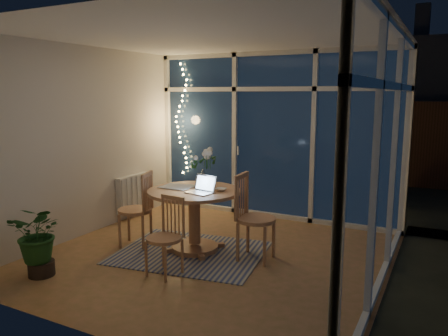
{
  "coord_description": "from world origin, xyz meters",
  "views": [
    {
      "loc": [
        2.47,
        -4.43,
        1.95
      ],
      "look_at": [
        0.03,
        0.25,
        1.06
      ],
      "focal_mm": 35.0,
      "sensor_mm": 36.0,
      "label": 1
    }
  ],
  "objects_px": {
    "chair_left": "(135,208)",
    "flower_vase": "(203,177)",
    "chair_right": "(256,217)",
    "chair_front": "(164,237)",
    "potted_plant": "(40,242)",
    "laptop": "(199,184)",
    "dining_table": "(195,220)"
  },
  "relations": [
    {
      "from": "chair_left",
      "to": "flower_vase",
      "type": "bearing_deg",
      "value": 106.88
    },
    {
      "from": "chair_right",
      "to": "flower_vase",
      "type": "distance_m",
      "value": 0.97
    },
    {
      "from": "chair_left",
      "to": "chair_right",
      "type": "bearing_deg",
      "value": 81.06
    },
    {
      "from": "chair_left",
      "to": "chair_front",
      "type": "bearing_deg",
      "value": 36.96
    },
    {
      "from": "chair_front",
      "to": "potted_plant",
      "type": "height_order",
      "value": "chair_front"
    },
    {
      "from": "chair_left",
      "to": "laptop",
      "type": "distance_m",
      "value": 1.03
    },
    {
      "from": "laptop",
      "to": "flower_vase",
      "type": "relative_size",
      "value": 1.47
    },
    {
      "from": "dining_table",
      "to": "flower_vase",
      "type": "distance_m",
      "value": 0.6
    },
    {
      "from": "laptop",
      "to": "flower_vase",
      "type": "bearing_deg",
      "value": 126.74
    },
    {
      "from": "dining_table",
      "to": "laptop",
      "type": "distance_m",
      "value": 0.54
    },
    {
      "from": "chair_right",
      "to": "laptop",
      "type": "relative_size",
      "value": 3.39
    },
    {
      "from": "dining_table",
      "to": "chair_left",
      "type": "distance_m",
      "value": 0.81
    },
    {
      "from": "chair_left",
      "to": "potted_plant",
      "type": "height_order",
      "value": "chair_left"
    },
    {
      "from": "chair_right",
      "to": "flower_vase",
      "type": "xyz_separation_m",
      "value": [
        -0.87,
        0.25,
        0.37
      ]
    },
    {
      "from": "flower_vase",
      "to": "chair_left",
      "type": "bearing_deg",
      "value": -144.83
    },
    {
      "from": "dining_table",
      "to": "chair_left",
      "type": "bearing_deg",
      "value": -166.88
    },
    {
      "from": "flower_vase",
      "to": "chair_front",
      "type": "bearing_deg",
      "value": -81.65
    },
    {
      "from": "chair_left",
      "to": "chair_right",
      "type": "xyz_separation_m",
      "value": [
        1.59,
        0.26,
        0.03
      ]
    },
    {
      "from": "dining_table",
      "to": "chair_right",
      "type": "height_order",
      "value": "chair_right"
    },
    {
      "from": "chair_left",
      "to": "chair_front",
      "type": "height_order",
      "value": "chair_left"
    },
    {
      "from": "dining_table",
      "to": "laptop",
      "type": "relative_size",
      "value": 3.73
    },
    {
      "from": "chair_front",
      "to": "flower_vase",
      "type": "relative_size",
      "value": 4.15
    },
    {
      "from": "potted_plant",
      "to": "flower_vase",
      "type": "bearing_deg",
      "value": 59.93
    },
    {
      "from": "chair_right",
      "to": "potted_plant",
      "type": "height_order",
      "value": "chair_right"
    },
    {
      "from": "chair_left",
      "to": "chair_front",
      "type": "distance_m",
      "value": 1.08
    },
    {
      "from": "flower_vase",
      "to": "dining_table",
      "type": "bearing_deg",
      "value": -78.85
    },
    {
      "from": "chair_left",
      "to": "potted_plant",
      "type": "relative_size",
      "value": 1.3
    },
    {
      "from": "flower_vase",
      "to": "potted_plant",
      "type": "distance_m",
      "value": 2.09
    },
    {
      "from": "laptop",
      "to": "potted_plant",
      "type": "xyz_separation_m",
      "value": [
        -1.23,
        -1.3,
        -0.52
      ]
    },
    {
      "from": "dining_table",
      "to": "potted_plant",
      "type": "distance_m",
      "value": 1.79
    },
    {
      "from": "dining_table",
      "to": "chair_left",
      "type": "height_order",
      "value": "chair_left"
    },
    {
      "from": "dining_table",
      "to": "potted_plant",
      "type": "xyz_separation_m",
      "value": [
        -1.08,
        -1.43,
        -0.01
      ]
    }
  ]
}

